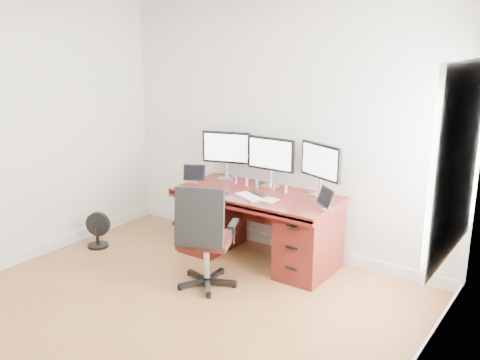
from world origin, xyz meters
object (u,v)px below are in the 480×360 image
Objects in this scene: desk at (258,223)px; keyboard at (249,196)px; floor_fan at (97,231)px; office_chair at (205,254)px; monitor_center at (271,156)px.

desk is 5.48× the size of keyboard.
keyboard is at bearing -83.77° from desk.
desk is at bearing 119.08° from keyboard.
desk is 4.23× the size of floor_fan.
desk is at bearing 63.40° from office_chair.
desk is 0.42m from keyboard.
floor_fan is (-1.61, 0.09, -0.14)m from office_chair.
monitor_center reaches higher than floor_fan.
desk is 0.72m from monitor_center.
monitor_center is 0.56m from keyboard.
monitor_center is at bearing 115.81° from keyboard.
floor_fan is 0.73× the size of monitor_center.
keyboard is (0.07, 0.62, 0.42)m from office_chair.
monitor_center reaches higher than office_chair.
keyboard is at bearing -87.26° from monitor_center.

